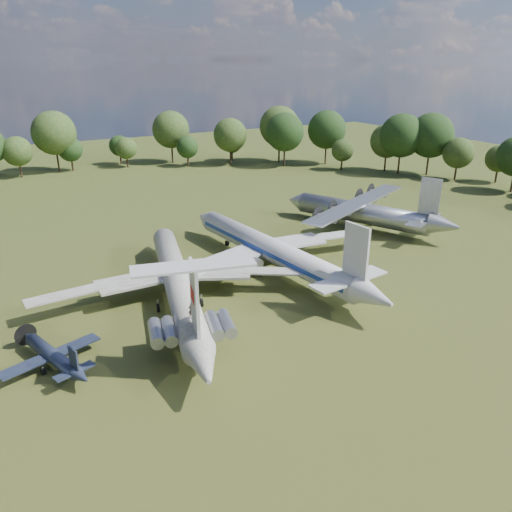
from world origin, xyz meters
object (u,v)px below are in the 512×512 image
tu104_jet (272,254)px  il62_airliner (177,286)px  an12_transport (362,215)px  person_on_il62 (191,310)px  small_prop_west (54,359)px

tu104_jet → il62_airliner: bearing=-173.4°
an12_transport → person_on_il62: 51.67m
an12_transport → tu104_jet: bearing=175.8°
il62_airliner → person_on_il62: bearing=-90.0°
il62_airliner → small_prop_west: (-16.55, -7.89, -1.30)m
il62_airliner → person_on_il62: 13.62m
an12_transport → person_on_il62: size_ratio=21.36×
an12_transport → il62_airliner: bearing=173.1°
il62_airliner → tu104_jet: tu104_jet is taller
small_prop_west → person_on_il62: bearing=-39.0°
il62_airliner → small_prop_west: bearing=-141.1°
tu104_jet → person_on_il62: size_ratio=28.09×
tu104_jet → small_prop_west: size_ratio=3.39×
il62_airliner → person_on_il62: size_ratio=27.67×
person_on_il62 → an12_transport: bearing=-128.6°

